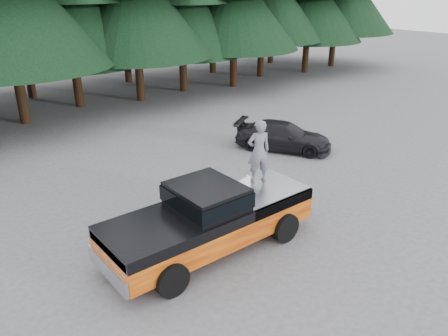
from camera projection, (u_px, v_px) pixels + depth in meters
ground at (210, 230)px, 12.76m from camera, size 120.00×120.00×0.00m
pickup_truck at (210, 227)px, 11.64m from camera, size 6.00×2.04×1.33m
truck_cab at (206, 196)px, 11.21m from camera, size 1.66×1.90×0.59m
air_compressor at (234, 187)px, 11.82m from camera, size 0.85×0.76×0.49m
man_on_bed at (259, 151)px, 12.41m from camera, size 0.79×0.66×1.85m
parked_car at (283, 136)px, 18.78m from camera, size 3.58×4.37×1.19m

